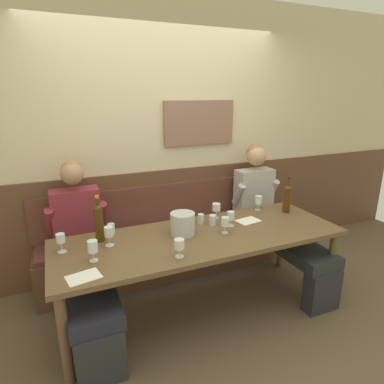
{
  "coord_description": "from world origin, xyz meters",
  "views": [
    {
      "loc": [
        -1.07,
        -2.15,
        1.86
      ],
      "look_at": [
        0.05,
        0.44,
        1.01
      ],
      "focal_mm": 30.43,
      "sensor_mm": 36.0,
      "label": 1
    }
  ],
  "objects_px": {
    "dining_table": "(202,243)",
    "wine_glass_mid_left": "(258,201)",
    "person_left_seat": "(83,251)",
    "wine_glass_center_front": "(61,239)",
    "person_right_seat": "(272,215)",
    "wine_glass_right_end": "(225,222)",
    "water_tumbler_left": "(213,220)",
    "wall_bench": "(173,248)",
    "wine_glass_by_bottle": "(109,233)",
    "wine_glass_mid_right": "(93,248)",
    "wine_glass_center_rear": "(179,245)",
    "water_tumbler_center": "(201,219)",
    "ice_bucket": "(183,224)",
    "water_tumbler_right": "(111,229)",
    "wine_glass_left_end": "(216,208)",
    "wine_bottle_amber_mid": "(287,198)",
    "wine_bottle_clear_water": "(99,221)",
    "wine_glass_near_bucket": "(231,217)"
  },
  "relations": [
    {
      "from": "dining_table",
      "to": "wine_glass_mid_left",
      "type": "distance_m",
      "value": 0.86
    },
    {
      "from": "person_left_seat",
      "to": "wine_glass_center_front",
      "type": "height_order",
      "value": "person_left_seat"
    },
    {
      "from": "person_right_seat",
      "to": "wine_glass_right_end",
      "type": "distance_m",
      "value": 0.89
    },
    {
      "from": "wine_glass_right_end",
      "to": "water_tumbler_left",
      "type": "bearing_deg",
      "value": 95.35
    },
    {
      "from": "wall_bench",
      "to": "wine_glass_by_bottle",
      "type": "relative_size",
      "value": 17.46
    },
    {
      "from": "wall_bench",
      "to": "wine_glass_mid_left",
      "type": "bearing_deg",
      "value": -26.69
    },
    {
      "from": "wine_glass_mid_right",
      "to": "wine_glass_center_rear",
      "type": "xyz_separation_m",
      "value": [
        0.58,
        -0.19,
        -0.01
      ]
    },
    {
      "from": "dining_table",
      "to": "wall_bench",
      "type": "bearing_deg",
      "value": 90.0
    },
    {
      "from": "person_left_seat",
      "to": "wine_glass_mid_left",
      "type": "relative_size",
      "value": 8.87
    },
    {
      "from": "wine_glass_mid_right",
      "to": "water_tumbler_center",
      "type": "height_order",
      "value": "wine_glass_mid_right"
    },
    {
      "from": "ice_bucket",
      "to": "wine_glass_right_end",
      "type": "xyz_separation_m",
      "value": [
        0.34,
        -0.12,
        0.0
      ]
    },
    {
      "from": "water_tumbler_left",
      "to": "water_tumbler_center",
      "type": "xyz_separation_m",
      "value": [
        -0.08,
        0.07,
        -0.0
      ]
    },
    {
      "from": "water_tumbler_right",
      "to": "wine_glass_left_end",
      "type": "bearing_deg",
      "value": -1.81
    },
    {
      "from": "wine_glass_center_front",
      "to": "wine_glass_by_bottle",
      "type": "xyz_separation_m",
      "value": [
        0.35,
        -0.03,
        0.01
      ]
    },
    {
      "from": "person_right_seat",
      "to": "wine_bottle_amber_mid",
      "type": "xyz_separation_m",
      "value": [
        0.02,
        -0.18,
        0.24
      ]
    },
    {
      "from": "wine_glass_center_front",
      "to": "person_right_seat",
      "type": "bearing_deg",
      "value": 5.63
    },
    {
      "from": "ice_bucket",
      "to": "wine_glass_by_bottle",
      "type": "xyz_separation_m",
      "value": [
        -0.6,
        0.02,
        0.02
      ]
    },
    {
      "from": "person_right_seat",
      "to": "water_tumbler_left",
      "type": "bearing_deg",
      "value": -167.02
    },
    {
      "from": "wine_glass_mid_left",
      "to": "water_tumbler_right",
      "type": "distance_m",
      "value": 1.47
    },
    {
      "from": "wine_glass_mid_left",
      "to": "wine_glass_center_rear",
      "type": "distance_m",
      "value": 1.25
    },
    {
      "from": "wine_bottle_clear_water",
      "to": "wine_glass_left_end",
      "type": "relative_size",
      "value": 2.68
    },
    {
      "from": "wine_glass_center_rear",
      "to": "water_tumbler_right",
      "type": "xyz_separation_m",
      "value": [
        -0.38,
        0.61,
        -0.05
      ]
    },
    {
      "from": "wine_glass_by_bottle",
      "to": "water_tumbler_right",
      "type": "xyz_separation_m",
      "value": [
        0.05,
        0.22,
        -0.06
      ]
    },
    {
      "from": "dining_table",
      "to": "wine_glass_center_rear",
      "type": "height_order",
      "value": "wine_glass_center_rear"
    },
    {
      "from": "wine_bottle_clear_water",
      "to": "water_tumbler_right",
      "type": "distance_m",
      "value": 0.19
    },
    {
      "from": "wine_glass_right_end",
      "to": "wine_glass_center_rear",
      "type": "xyz_separation_m",
      "value": [
        -0.51,
        -0.24,
        0.0
      ]
    },
    {
      "from": "dining_table",
      "to": "water_tumbler_center",
      "type": "height_order",
      "value": "water_tumbler_center"
    },
    {
      "from": "wine_glass_left_end",
      "to": "wine_glass_right_end",
      "type": "xyz_separation_m",
      "value": [
        -0.09,
        -0.34,
        -0.01
      ]
    },
    {
      "from": "wine_glass_by_bottle",
      "to": "wine_glass_center_rear",
      "type": "xyz_separation_m",
      "value": [
        0.43,
        -0.39,
        -0.01
      ]
    },
    {
      "from": "water_tumbler_center",
      "to": "water_tumbler_right",
      "type": "height_order",
      "value": "water_tumbler_center"
    },
    {
      "from": "ice_bucket",
      "to": "wine_glass_right_end",
      "type": "distance_m",
      "value": 0.36
    },
    {
      "from": "wine_glass_center_front",
      "to": "wine_glass_center_rear",
      "type": "xyz_separation_m",
      "value": [
        0.78,
        -0.42,
        -0.0
      ]
    },
    {
      "from": "wine_glass_center_rear",
      "to": "water_tumbler_left",
      "type": "distance_m",
      "value": 0.66
    },
    {
      "from": "wine_bottle_amber_mid",
      "to": "wine_glass_right_end",
      "type": "relative_size",
      "value": 2.58
    },
    {
      "from": "wall_bench",
      "to": "wine_glass_right_end",
      "type": "height_order",
      "value": "wall_bench"
    },
    {
      "from": "wine_glass_right_end",
      "to": "wine_glass_mid_right",
      "type": "relative_size",
      "value": 0.91
    },
    {
      "from": "wine_glass_mid_left",
      "to": "water_tumbler_center",
      "type": "height_order",
      "value": "wine_glass_mid_left"
    },
    {
      "from": "dining_table",
      "to": "water_tumbler_center",
      "type": "distance_m",
      "value": 0.28
    },
    {
      "from": "wine_glass_left_end",
      "to": "wine_glass_near_bucket",
      "type": "xyz_separation_m",
      "value": [
        0.03,
        -0.22,
        -0.01
      ]
    },
    {
      "from": "dining_table",
      "to": "wine_glass_left_end",
      "type": "distance_m",
      "value": 0.45
    },
    {
      "from": "wine_glass_near_bucket",
      "to": "wine_glass_mid_right",
      "type": "xyz_separation_m",
      "value": [
        -1.2,
        -0.17,
        0.01
      ]
    },
    {
      "from": "wine_glass_left_end",
      "to": "water_tumbler_center",
      "type": "distance_m",
      "value": 0.21
    },
    {
      "from": "dining_table",
      "to": "wine_glass_left_end",
      "type": "relative_size",
      "value": 16.95
    },
    {
      "from": "water_tumbler_right",
      "to": "wine_glass_mid_right",
      "type": "bearing_deg",
      "value": -115.16
    },
    {
      "from": "wine_glass_by_bottle",
      "to": "water_tumbler_left",
      "type": "xyz_separation_m",
      "value": [
        0.92,
        0.05,
        -0.06
      ]
    },
    {
      "from": "wine_glass_right_end",
      "to": "wine_glass_center_rear",
      "type": "height_order",
      "value": "wine_glass_right_end"
    },
    {
      "from": "dining_table",
      "to": "wine_glass_near_bucket",
      "type": "xyz_separation_m",
      "value": [
        0.32,
        0.08,
        0.16
      ]
    },
    {
      "from": "wine_glass_right_end",
      "to": "wine_glass_center_rear",
      "type": "bearing_deg",
      "value": -154.65
    },
    {
      "from": "wine_bottle_amber_mid",
      "to": "wine_glass_right_end",
      "type": "distance_m",
      "value": 0.83
    },
    {
      "from": "person_left_seat",
      "to": "wine_glass_right_end",
      "type": "distance_m",
      "value": 1.21
    }
  ]
}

